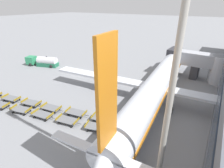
{
  "coord_description": "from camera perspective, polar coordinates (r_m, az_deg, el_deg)",
  "views": [
    {
      "loc": [
        28.9,
        -30.88,
        16.24
      ],
      "look_at": [
        12.41,
        -4.94,
        2.03
      ],
      "focal_mm": 28.0,
      "sensor_mm": 36.0,
      "label": 1
    }
  ],
  "objects": [
    {
      "name": "baggage_dolly_row_mid_a_col_b",
      "position": [
        36.85,
        -30.01,
        -4.11
      ],
      "size": [
        3.93,
        2.23,
        0.92
      ],
      "color": "slate",
      "rests_on": "ground_plane"
    },
    {
      "name": "baggage_dolly_row_mid_a_col_f",
      "position": [
        26.81,
        -3.2,
        -11.24
      ],
      "size": [
        3.93,
        2.16,
        0.92
      ],
      "color": "slate",
      "rests_on": "ground_plane"
    },
    {
      "name": "baggage_dolly_row_near_col_c",
      "position": [
        32.39,
        -27.52,
        -7.43
      ],
      "size": [
        3.92,
        2.38,
        0.92
      ],
      "color": "slate",
      "rests_on": "ground_plane"
    },
    {
      "name": "baggage_dolly_row_mid_a_col_d",
      "position": [
        30.89,
        -19.2,
        -7.41
      ],
      "size": [
        3.93,
        2.13,
        0.92
      ],
      "color": "slate",
      "rests_on": "ground_plane"
    },
    {
      "name": "jet_bridge",
      "position": [
        44.89,
        28.2,
        5.65
      ],
      "size": [
        14.42,
        5.35,
        6.4
      ],
      "color": "#A8AAB2",
      "rests_on": "ground_plane"
    },
    {
      "name": "stand_guidance_stripe",
      "position": [
        26.11,
        7.65,
        -13.91
      ],
      "size": [
        3.32,
        32.34,
        0.01
      ],
      "color": "white",
      "rests_on": "ground_plane"
    },
    {
      "name": "baggage_dolly_row_near_col_f",
      "position": [
        25.29,
        -4.97,
        -13.85
      ],
      "size": [
        3.92,
        2.41,
        0.92
      ],
      "color": "slate",
      "rests_on": "ground_plane"
    },
    {
      "name": "fuel_tanker_primary",
      "position": [
        53.42,
        -21.33,
        6.8
      ],
      "size": [
        9.44,
        5.18,
        2.96
      ],
      "color": "#2D8C5B",
      "rests_on": "ground_plane"
    },
    {
      "name": "airplane",
      "position": [
        32.2,
        15.03,
        0.56
      ],
      "size": [
        42.94,
        44.97,
        14.56
      ],
      "color": "silver",
      "rests_on": "ground_plane"
    },
    {
      "name": "ground_plane",
      "position": [
        45.31,
        -9.95,
        3.42
      ],
      "size": [
        500.0,
        500.0,
        0.0
      ],
      "primitive_type": "plane",
      "color": "gray"
    },
    {
      "name": "baggage_dolly_row_mid_a_col_c",
      "position": [
        33.64,
        -24.78,
        -5.64
      ],
      "size": [
        3.93,
        2.27,
        0.92
      ],
      "color": "slate",
      "rests_on": "ground_plane"
    },
    {
      "name": "baggage_dolly_row_near_col_b",
      "position": [
        35.68,
        -32.81,
        -5.73
      ],
      "size": [
        3.93,
        2.3,
        0.92
      ],
      "color": "slate",
      "rests_on": "ground_plane"
    },
    {
      "name": "baggage_dolly_row_near_col_d",
      "position": [
        29.64,
        -21.69,
        -9.3
      ],
      "size": [
        3.93,
        2.11,
        0.92
      ],
      "color": "slate",
      "rests_on": "ground_plane"
    },
    {
      "name": "baggage_dolly_row_mid_a_col_e",
      "position": [
        28.65,
        -11.6,
        -9.14
      ],
      "size": [
        3.93,
        2.17,
        0.92
      ],
      "color": "slate",
      "rests_on": "ground_plane"
    },
    {
      "name": "baggage_dolly_row_near_col_e",
      "position": [
        27.22,
        -14.28,
        -11.45
      ],
      "size": [
        3.93,
        2.21,
        0.92
      ],
      "color": "slate",
      "rests_on": "ground_plane"
    }
  ]
}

